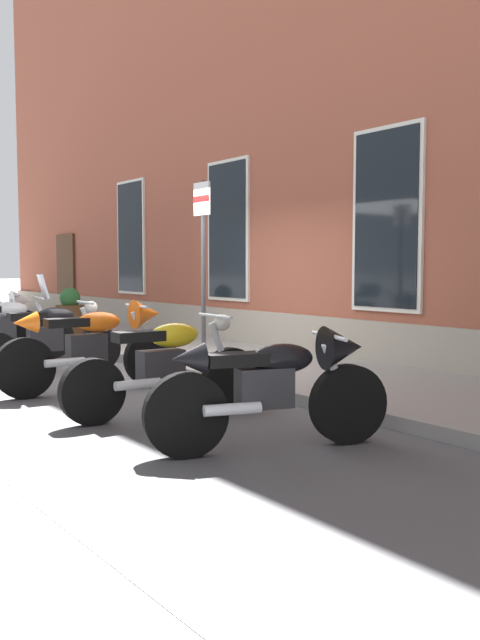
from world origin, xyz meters
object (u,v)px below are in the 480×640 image
(motorcycle_black_naked, at_px, (50,339))
(parking_sign, at_px, (203,246))
(barrel_planter, at_px, (70,314))
(motorcycle_black_sport, at_px, (279,383))
(motorcycle_orange_sport, at_px, (97,342))
(motorcycle_yellow_naked, at_px, (167,367))

(motorcycle_black_naked, relative_size, parking_sign, 0.81)
(parking_sign, relative_size, barrel_planter, 2.74)
(motorcycle_black_sport, distance_m, barrel_planter, 8.74)
(barrel_planter, bearing_deg, motorcycle_orange_sport, -19.80)
(motorcycle_black_naked, relative_size, motorcycle_yellow_naked, 0.95)
(parking_sign, bearing_deg, motorcycle_orange_sport, -78.39)
(motorcycle_yellow_naked, xyz_separation_m, barrel_planter, (-6.92, 1.92, 0.04))
(motorcycle_black_naked, bearing_deg, barrel_planter, 153.52)
(parking_sign, height_order, barrel_planter, parking_sign)
(parking_sign, bearing_deg, motorcycle_yellow_naked, -41.54)
(motorcycle_black_naked, height_order, motorcycle_yellow_naked, motorcycle_black_naked)
(barrel_planter, bearing_deg, motorcycle_black_sport, -12.29)
(barrel_planter, bearing_deg, motorcycle_yellow_naked, -15.52)
(motorcycle_black_naked, bearing_deg, motorcycle_orange_sport, -0.50)
(motorcycle_black_naked, bearing_deg, motorcycle_yellow_naked, -0.36)
(barrel_planter, bearing_deg, motorcycle_black_naked, -26.48)
(motorcycle_yellow_naked, bearing_deg, parking_sign, 138.46)
(motorcycle_black_naked, distance_m, parking_sign, 2.41)
(motorcycle_yellow_naked, bearing_deg, motorcycle_orange_sport, 179.77)
(motorcycle_black_naked, xyz_separation_m, parking_sign, (1.15, 1.71, 1.25))
(motorcycle_orange_sport, relative_size, parking_sign, 0.89)
(motorcycle_black_naked, relative_size, motorcycle_black_sport, 1.03)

